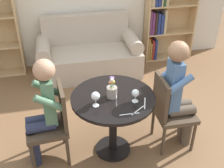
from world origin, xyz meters
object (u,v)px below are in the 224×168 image
Objects in this scene: wine_glass_right at (135,93)px; flower_vase at (112,90)px; couch at (89,55)px; chair_left at (53,121)px; person_left at (42,110)px; chair_right at (169,109)px; bookshelf_right at (163,17)px; wine_glass_left at (95,97)px; person_right at (179,93)px.

flower_vase reaches higher than wine_glass_right.
couch is 1.95m from chair_left.
person_left is at bearing -87.30° from chair_left.
couch is 1.84× the size of chair_right.
chair_left is (-0.63, -1.84, 0.18)m from couch.
person_left reaches higher than wine_glass_right.
chair_right is at bearing -108.75° from bookshelf_right.
person_left is at bearing 176.63° from flower_vase.
chair_left is at bearing -133.58° from bookshelf_right.
chair_right is at bearing 83.59° from person_left.
flower_vase is (0.71, -0.04, 0.17)m from person_left.
person_left is 8.85× the size of wine_glass_right.
chair_left is at bearing 168.14° from wine_glass_right.
chair_right is at bearing 6.57° from wine_glass_left.
wine_glass_left reaches higher than wine_glass_right.
bookshelf_right is 9.56× the size of wine_glass_left.
bookshelf_right reaches higher than person_right.
chair_right is at bearing 13.76° from wine_glass_right.
couch is 2.08m from person_right.
person_left reaches higher than flower_vase.
bookshelf_right is at bearing 57.34° from flower_vase.
wine_glass_right is at bearing -1.62° from wine_glass_left.
person_left is 5.06× the size of flower_vase.
wine_glass_right is at bearing -30.30° from flower_vase.
person_left is at bearing -111.31° from couch.
wine_glass_left is (-1.57, -2.27, 0.09)m from bookshelf_right.
person_left is at bearing 88.45° from person_right.
couch is 1.84× the size of chair_left.
person_left is at bearing -134.67° from bookshelf_right.
chair_right is 5.79× the size of wine_glass_left.
couch is 2.08m from wine_glass_left.
couch is 1.36× the size of person_left.
wine_glass_left is 0.65× the size of flower_vase.
flower_vase is (0.62, -0.05, 0.33)m from chair_left.
bookshelf_right is 2.31m from chair_right.
wine_glass_left is at bearing 69.73° from person_left.
wine_glass_right is at bearing -84.42° from couch.
flower_vase is (0.19, 0.11, -0.03)m from wine_glass_left.
wine_glass_left is at bearing 178.38° from wine_glass_right.
wine_glass_left is at bearing 65.47° from chair_left.
chair_left is 0.92m from wine_glass_right.
couch reaches higher than wine_glass_right.
chair_right is at bearing 82.95° from chair_left.
chair_left is 5.79× the size of wine_glass_left.
flower_vase is at bearing -122.66° from bookshelf_right.
couch is at bearing 156.99° from chair_left.
person_right is (0.08, -0.00, 0.21)m from chair_right.
couch is 6.87× the size of flower_vase.
person_left is 0.73m from flower_vase.
chair_right is 3.73× the size of flower_vase.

